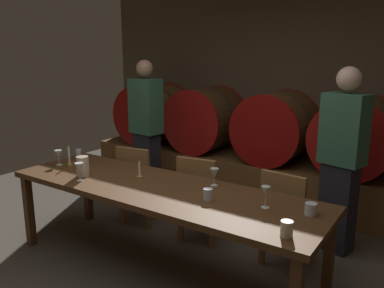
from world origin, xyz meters
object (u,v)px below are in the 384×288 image
(chair_center, at_px, (200,194))
(candle_right, at_px, (140,174))
(wine_barrel_center, at_px, (276,127))
(wine_barrel_right, at_px, (357,136))
(candle_left, at_px, (69,160))
(cup_far_left, at_px, (79,154))
(wine_barrel_left, at_px, (206,119))
(wine_glass_center_right, at_px, (214,174))
(pitcher, at_px, (83,166))
(wine_glass_center_left, at_px, (79,168))
(cup_far_right, at_px, (311,209))
(wine_glass_far_right, at_px, (266,192))
(guest_right, at_px, (342,160))
(cup_center_right, at_px, (287,229))
(guest_left, at_px, (146,131))
(chair_left, at_px, (139,181))
(wine_barrel_far_left, at_px, (153,114))
(cup_center_left, at_px, (208,194))
(wine_glass_far_left, at_px, (58,154))
(dining_table, at_px, (159,194))
(chair_right, at_px, (287,214))

(chair_center, relative_size, candle_right, 4.97)
(wine_barrel_center, distance_m, wine_barrel_right, 0.96)
(candle_left, height_order, cup_far_left, candle_left)
(wine_barrel_left, bearing_deg, wine_glass_center_right, -56.10)
(pitcher, bearing_deg, wine_glass_center_left, -51.33)
(pitcher, distance_m, cup_far_right, 2.02)
(chair_center, xyz_separation_m, wine_glass_far_right, (0.92, -0.57, 0.39))
(wine_barrel_center, xyz_separation_m, guest_right, (1.02, -0.94, -0.05))
(cup_far_left, height_order, cup_center_right, cup_center_right)
(wine_barrel_right, bearing_deg, guest_right, -85.88)
(guest_left, relative_size, guest_right, 1.02)
(chair_left, relative_size, pitcher, 4.86)
(cup_center_right, bearing_deg, guest_left, 148.13)
(wine_barrel_center, xyz_separation_m, candle_right, (-0.43, -2.09, -0.15))
(wine_barrel_far_left, relative_size, wine_glass_center_left, 5.46)
(wine_glass_far_right, relative_size, cup_center_left, 1.75)
(guest_left, distance_m, cup_far_right, 2.62)
(candle_left, distance_m, wine_glass_far_left, 0.13)
(guest_left, relative_size, pitcher, 9.80)
(chair_left, bearing_deg, wine_barrel_far_left, -63.47)
(wine_barrel_left, distance_m, pitcher, 2.31)
(guest_left, bearing_deg, wine_barrel_far_left, -48.17)
(guest_left, distance_m, wine_glass_center_left, 1.54)
(wine_barrel_far_left, height_order, cup_center_left, wine_barrel_far_left)
(wine_glass_center_right, distance_m, wine_glass_far_right, 0.59)
(wine_glass_center_right, xyz_separation_m, wine_glass_far_right, (0.55, -0.21, 0.01))
(wine_glass_far_left, bearing_deg, wine_glass_far_right, 3.27)
(chair_left, relative_size, candle_left, 4.11)
(wine_barrel_right, relative_size, dining_table, 0.31)
(cup_center_right, bearing_deg, wine_glass_center_left, 179.48)
(wine_glass_far_right, xyz_separation_m, cup_center_right, (0.29, -0.35, -0.07))
(wine_glass_center_right, bearing_deg, guest_left, 149.16)
(candle_left, relative_size, candle_right, 1.21)
(pitcher, bearing_deg, cup_center_left, 5.53)
(chair_right, xyz_separation_m, pitcher, (-1.65, -0.81, 0.36))
(candle_left, relative_size, wine_glass_center_right, 1.41)
(dining_table, xyz_separation_m, chair_center, (-0.00, 0.65, -0.20))
(wine_glass_center_left, relative_size, wine_glass_far_right, 0.99)
(chair_center, bearing_deg, wine_barrel_far_left, -47.99)
(wine_barrel_center, bearing_deg, wine_glass_far_left, -122.23)
(wine_glass_center_left, bearing_deg, wine_glass_center_right, 27.65)
(wine_glass_far_right, height_order, cup_far_right, wine_glass_far_right)
(wine_barrel_left, relative_size, cup_center_right, 8.60)
(chair_right, distance_m, guest_right, 0.75)
(wine_barrel_left, bearing_deg, dining_table, -67.62)
(guest_left, distance_m, cup_far_left, 0.98)
(dining_table, height_order, cup_far_right, cup_far_right)
(guest_right, relative_size, cup_center_left, 18.66)
(wine_barrel_left, xyz_separation_m, cup_far_right, (2.12, -2.02, -0.15))
(wine_glass_far_right, bearing_deg, cup_center_right, -50.37)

